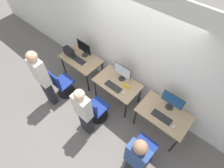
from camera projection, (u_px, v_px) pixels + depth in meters
name	position (u px, v px, depth m)	size (l,w,h in m)	color
ground_plane	(109.00, 107.00, 4.57)	(20.00, 20.00, 0.00)	slate
wall_back	(132.00, 51.00, 3.82)	(12.00, 0.05, 2.80)	silver
desk_left	(81.00, 61.00, 4.71)	(1.09, 0.68, 0.72)	tan
monitor_left	(84.00, 48.00, 4.53)	(0.47, 0.18, 0.44)	#2D2D2D
keyboard_left	(78.00, 60.00, 4.60)	(0.43, 0.16, 0.02)	#262628
mouse_left	(86.00, 64.00, 4.49)	(0.06, 0.09, 0.03)	silver
office_chair_left	(62.00, 85.00, 4.53)	(0.48, 0.48, 0.92)	black
person_left	(42.00, 78.00, 3.92)	(0.36, 0.23, 1.74)	#232328
desk_center	(117.00, 85.00, 4.22)	(1.09, 0.68, 0.72)	tan
monitor_center	(122.00, 72.00, 4.03)	(0.47, 0.18, 0.44)	#2D2D2D
keyboard_center	(113.00, 87.00, 4.07)	(0.43, 0.16, 0.02)	#262628
mouse_center	(124.00, 93.00, 3.95)	(0.06, 0.09, 0.03)	silver
office_chair_center	(96.00, 110.00, 4.09)	(0.48, 0.48, 0.92)	black
person_center	(84.00, 112.00, 3.52)	(0.36, 0.21, 1.58)	#232328
desk_right	(163.00, 115.00, 3.72)	(1.09, 0.68, 0.72)	tan
monitor_right	(172.00, 101.00, 3.55)	(0.47, 0.18, 0.44)	#2D2D2D
keyboard_right	(162.00, 117.00, 3.59)	(0.43, 0.16, 0.02)	#262628
mouse_right	(174.00, 127.00, 3.46)	(0.06, 0.09, 0.03)	silver
office_chair_right	(142.00, 150.00, 3.53)	(0.48, 0.48, 0.92)	black
person_right	(136.00, 159.00, 2.94)	(0.36, 0.21, 1.63)	#232328
handbag	(69.00, 52.00, 4.64)	(0.30, 0.18, 0.25)	black
placard_center	(126.00, 86.00, 4.04)	(0.16, 0.03, 0.08)	yellow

